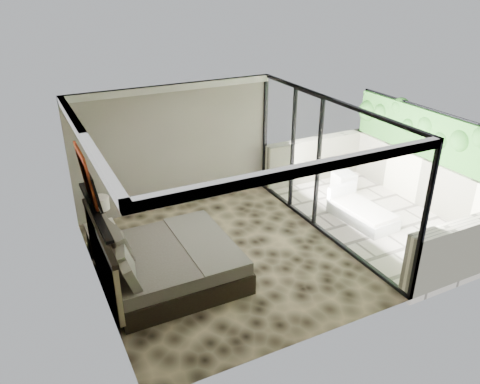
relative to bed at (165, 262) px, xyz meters
name	(u,v)px	position (x,y,z in m)	size (l,w,h in m)	color
floor	(224,258)	(1.19, 0.17, -0.37)	(5.00, 5.00, 0.00)	black
ceiling	(221,115)	(1.19, 0.17, 2.42)	(4.50, 5.00, 0.02)	silver
back_wall	(175,148)	(1.19, 2.66, 1.03)	(4.50, 0.02, 2.80)	gray
left_wall	(93,219)	(-1.05, 0.17, 1.03)	(0.02, 5.00, 2.80)	gray
glass_wall	(327,169)	(3.44, 0.17, 1.03)	(0.08, 5.00, 2.80)	white
terrace_slab	(377,218)	(4.94, 0.17, -0.43)	(3.00, 5.00, 0.12)	beige
parapet_far	(426,182)	(6.29, 0.17, 0.18)	(0.30, 5.00, 1.10)	beige
foliage_hedge	(435,136)	(6.29, 0.17, 1.28)	(0.36, 4.60, 1.10)	#367B26
picture_ledge	(94,210)	(-0.99, 0.27, 1.13)	(0.12, 2.20, 0.05)	black
bed	(165,262)	(0.00, 0.00, 0.00)	(2.27, 2.20, 1.26)	black
nightstand	(102,238)	(-0.78, 1.48, -0.09)	(0.55, 0.55, 0.55)	black
table_lamp	(101,208)	(-0.73, 1.44, 0.55)	(0.34, 0.34, 0.63)	black
abstract_canvas	(86,175)	(-1.01, 0.58, 1.61)	(0.04, 0.90, 0.90)	#B22F0F
framed_print	(94,191)	(-0.95, 0.27, 1.46)	(0.03, 0.50, 0.60)	black
ottoman	(344,182)	(5.06, 1.57, -0.13)	(0.47, 0.47, 0.47)	white
lounger	(361,212)	(4.47, 0.20, -0.18)	(0.84, 1.55, 0.59)	silver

